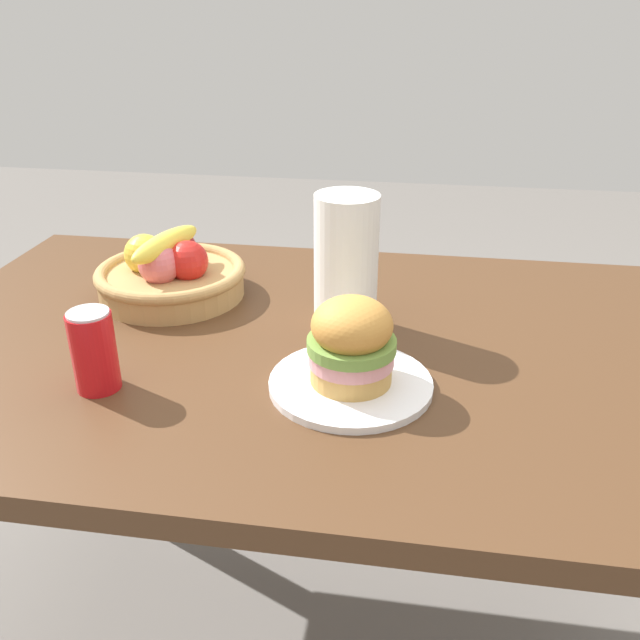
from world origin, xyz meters
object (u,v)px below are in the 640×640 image
at_px(plate, 351,384).
at_px(soda_can, 94,351).
at_px(paper_towel_roll, 346,263).
at_px(sandwich, 352,342).
at_px(fruit_basket, 170,273).

xyz_separation_m(plate, soda_can, (-0.37, -0.06, 0.06)).
bearing_deg(paper_towel_roll, sandwich, -80.58).
bearing_deg(paper_towel_roll, fruit_basket, 166.75).
bearing_deg(sandwich, plate, 116.57).
bearing_deg(sandwich, fruit_basket, 143.52).
xyz_separation_m(plate, sandwich, (0.00, -0.00, 0.07)).
xyz_separation_m(plate, fruit_basket, (-0.39, 0.29, 0.04)).
distance_m(plate, sandwich, 0.07).
bearing_deg(soda_can, sandwich, 9.01).
distance_m(sandwich, fruit_basket, 0.48).
bearing_deg(plate, paper_towel_roll, 99.42).
bearing_deg(soda_can, plate, 9.01).
bearing_deg(fruit_basket, plate, -36.48).
bearing_deg(fruit_basket, paper_towel_roll, -13.25).
height_order(soda_can, fruit_basket, fruit_basket).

